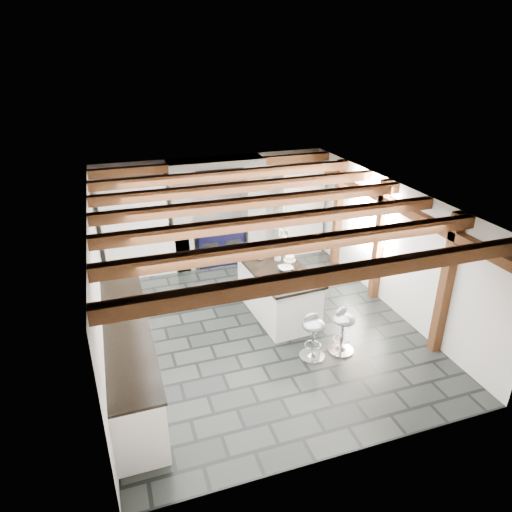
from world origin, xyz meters
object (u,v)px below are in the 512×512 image
object	(u,v)px
kitchen_island	(278,290)
bar_stool_far	(313,332)
bar_stool_near	(342,326)
range_cooker	(219,242)

from	to	relation	value
kitchen_island	bar_stool_far	xyz separation A→B (m)	(0.05, -1.37, 0.00)
bar_stool_far	bar_stool_near	bearing A→B (deg)	-3.79
range_cooker	kitchen_island	xyz separation A→B (m)	(0.44, -2.46, -0.01)
bar_stool_near	bar_stool_far	size ratio (longest dim) A/B	1.02
kitchen_island	bar_stool_far	world-z (taller)	kitchen_island
bar_stool_far	range_cooker	bearing A→B (deg)	94.83
range_cooker	bar_stool_far	size ratio (longest dim) A/B	1.35
range_cooker	bar_stool_near	world-z (taller)	range_cooker
range_cooker	kitchen_island	size ratio (longest dim) A/B	0.54
range_cooker	kitchen_island	bearing A→B (deg)	-79.77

